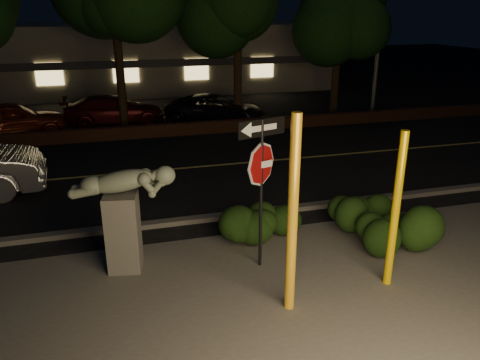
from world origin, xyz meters
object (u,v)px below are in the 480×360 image
object	(u,v)px
signpost	(261,165)
parked_car_darkred	(114,110)
sculpture	(123,208)
parked_car_red	(11,119)
parked_car_dark	(216,108)
yellow_pole_left	(293,218)
yellow_pole_right	(395,212)

from	to	relation	value
signpost	parked_car_darkred	xyz separation A→B (m)	(-2.43, 13.54, -1.49)
sculpture	parked_car_red	size ratio (longest dim) A/B	0.50
sculpture	parked_car_darkred	xyz separation A→B (m)	(0.12, 12.93, -0.66)
sculpture	parked_car_darkred	bearing A→B (deg)	99.93
parked_car_red	parked_car_dark	distance (m)	8.48
signpost	parked_car_red	bearing A→B (deg)	100.57
yellow_pole_left	parked_car_red	world-z (taller)	yellow_pole_left
yellow_pole_right	parked_car_darkred	world-z (taller)	yellow_pole_right
yellow_pole_right	parked_car_red	world-z (taller)	yellow_pole_right
sculpture	parked_car_red	xyz separation A→B (m)	(-3.90, 11.76, -0.59)
yellow_pole_right	parked_car_red	distance (m)	16.11
yellow_pole_left	parked_car_red	xyz separation A→B (m)	(-6.49, 13.85, -0.99)
yellow_pole_right	signpost	world-z (taller)	signpost
signpost	sculpture	distance (m)	2.75
yellow_pole_left	sculpture	size ratio (longest dim) A/B	1.61
signpost	sculpture	size ratio (longest dim) A/B	1.41
sculpture	parked_car_red	world-z (taller)	sculpture
yellow_pole_left	yellow_pole_right	distance (m)	2.07
yellow_pole_right	parked_car_darkred	bearing A→B (deg)	106.96
parked_car_darkred	parked_car_dark	size ratio (longest dim) A/B	0.99
yellow_pole_left	signpost	xyz separation A→B (m)	(-0.04, 1.48, 0.42)
yellow_pole_right	parked_car_darkred	distance (m)	15.51
parked_car_red	signpost	bearing A→B (deg)	-164.20
yellow_pole_right	parked_car_darkred	size ratio (longest dim) A/B	0.67
yellow_pole_left	parked_car_red	size ratio (longest dim) A/B	0.81
parked_car_darkred	parked_car_dark	world-z (taller)	parked_car_darkred
sculpture	parked_car_darkred	size ratio (longest dim) A/B	0.48
yellow_pole_left	sculpture	world-z (taller)	yellow_pole_left
parked_car_dark	sculpture	bearing A→B (deg)	-175.49
signpost	sculpture	bearing A→B (deg)	149.56
signpost	sculpture	world-z (taller)	signpost
parked_car_darkred	yellow_pole_right	bearing A→B (deg)	-164.63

